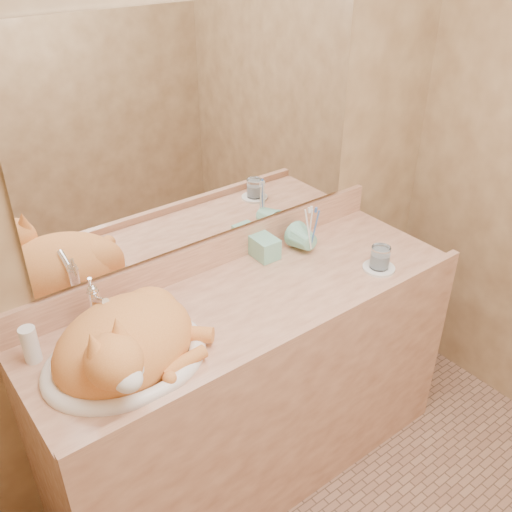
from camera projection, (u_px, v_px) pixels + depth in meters
wall_back at (204, 169)px, 1.97m from camera, size 2.40×0.02×2.50m
vanity_counter at (253, 388)px, 2.22m from camera, size 1.60×0.55×0.85m
mirror at (204, 130)px, 1.89m from camera, size 1.30×0.02×0.80m
sink_basin at (123, 341)px, 1.68m from camera, size 0.56×0.49×0.16m
faucet at (95, 307)px, 1.81m from camera, size 0.05×0.13×0.18m
cat at (125, 342)px, 1.67m from camera, size 0.54×0.48×0.25m
soap_dispenser at (273, 242)px, 2.15m from camera, size 0.09×0.09×0.19m
toothbrush_cup at (311, 244)px, 2.22m from camera, size 0.11×0.11×0.10m
toothbrushes at (312, 227)px, 2.18m from camera, size 0.04×0.04×0.21m
saucer at (379, 268)px, 2.16m from camera, size 0.12×0.12×0.01m
water_glass at (380, 257)px, 2.13m from camera, size 0.07×0.07×0.09m
lotion_bottle at (30, 345)px, 1.70m from camera, size 0.05×0.05×0.12m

